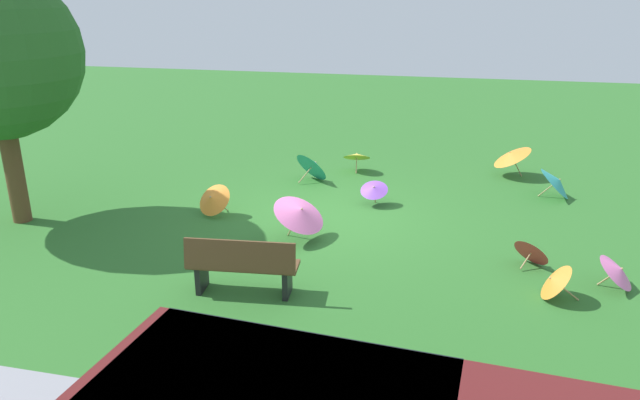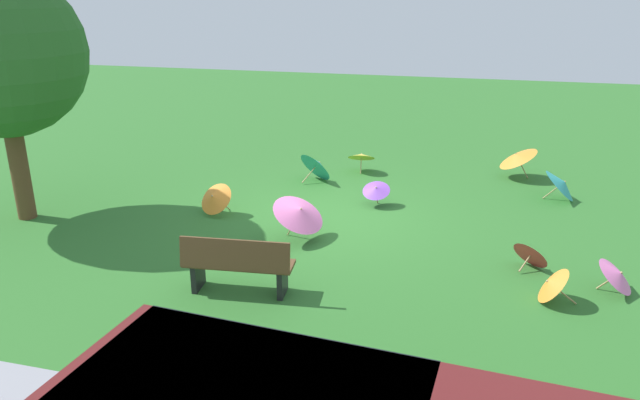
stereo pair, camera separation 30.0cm
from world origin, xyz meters
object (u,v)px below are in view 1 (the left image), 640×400
(park_bench, at_px, (242,265))
(parasol_yellow_0, at_px, (357,156))
(parasol_orange_1, at_px, (213,199))
(parasol_orange_0, at_px, (511,155))
(parasol_teal_2, at_px, (313,165))
(parasol_red_0, at_px, (533,251))
(parasol_teal_0, at_px, (557,182))
(parasol_pink_0, at_px, (300,212))
(parasol_pink_1, at_px, (619,271))
(parasol_orange_2, at_px, (553,280))
(parasol_purple_0, at_px, (374,189))

(park_bench, distance_m, parasol_yellow_0, 6.50)
(parasol_orange_1, bearing_deg, parasol_orange_0, -144.98)
(park_bench, relative_size, parasol_teal_2, 1.57)
(parasol_red_0, relative_size, parasol_teal_0, 0.86)
(parasol_pink_0, bearing_deg, parasol_pink_1, 171.84)
(parasol_orange_2, relative_size, parasol_teal_2, 0.59)
(parasol_purple_0, distance_m, parasol_teal_2, 2.07)
(parasol_orange_1, bearing_deg, parasol_orange_2, 162.11)
(park_bench, height_order, parasol_pink_0, park_bench)
(parasol_orange_0, relative_size, parasol_teal_2, 0.99)
(parasol_teal_2, bearing_deg, parasol_orange_2, 135.27)
(parasol_yellow_0, bearing_deg, parasol_pink_1, 133.35)
(parasol_red_0, xyz_separation_m, parasol_orange_2, (-0.18, 1.05, 0.02))
(parasol_pink_0, relative_size, parasol_yellow_0, 1.70)
(park_bench, distance_m, parasol_orange_2, 4.46)
(parasol_pink_1, height_order, parasol_orange_1, parasol_orange_1)
(parasol_pink_0, height_order, parasol_orange_1, parasol_pink_0)
(parasol_pink_0, height_order, parasol_orange_2, parasol_pink_0)
(parasol_pink_0, bearing_deg, parasol_purple_0, -116.13)
(parasol_orange_1, relative_size, parasol_orange_2, 1.36)
(parasol_pink_1, bearing_deg, parasol_purple_0, -34.59)
(parasol_yellow_0, distance_m, parasol_teal_2, 1.28)
(parasol_red_0, bearing_deg, parasol_teal_0, -102.95)
(parasol_pink_0, bearing_deg, parasol_orange_0, -128.91)
(parasol_teal_0, bearing_deg, parasol_teal_2, 0.11)
(parasol_red_0, relative_size, parasol_orange_1, 0.87)
(parasol_teal_0, distance_m, parasol_orange_1, 7.17)
(parasol_orange_1, xyz_separation_m, parasol_orange_2, (-6.01, 1.94, -0.09))
(parasol_pink_0, relative_size, parasol_red_0, 1.69)
(parasol_teal_0, height_order, parasol_orange_1, parasol_teal_0)
(parasol_orange_0, bearing_deg, parasol_pink_0, 51.09)
(parasol_teal_2, bearing_deg, parasol_purple_0, 140.38)
(parasol_pink_1, xyz_separation_m, parasol_red_0, (1.15, -0.54, -0.03))
(parasol_orange_0, relative_size, parasol_yellow_0, 1.43)
(parasol_yellow_0, bearing_deg, parasol_orange_0, -173.23)
(parasol_orange_0, bearing_deg, parasol_teal_2, 17.42)
(parasol_purple_0, xyz_separation_m, parasol_red_0, (-2.88, 2.24, -0.10))
(parasol_pink_1, height_order, parasol_red_0, parasol_pink_1)
(parasol_pink_0, relative_size, parasol_pink_1, 1.60)
(parasol_orange_0, bearing_deg, parasol_yellow_0, 6.77)
(park_bench, bearing_deg, parasol_orange_2, -168.34)
(park_bench, bearing_deg, parasol_teal_0, -132.20)
(park_bench, relative_size, parasol_teal_0, 1.93)
(parasol_orange_2, bearing_deg, parasol_orange_1, -17.89)
(parasol_pink_1, relative_size, parasol_red_0, 1.05)
(parasol_pink_0, xyz_separation_m, parasol_orange_1, (1.95, -0.71, -0.15))
(parasol_yellow_0, bearing_deg, parasol_teal_0, 167.89)
(parasol_purple_0, bearing_deg, parasol_pink_1, 145.41)
(parasol_teal_2, bearing_deg, parasol_pink_0, 99.86)
(parasol_pink_1, xyz_separation_m, parasol_teal_0, (0.33, -4.11, 0.06))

